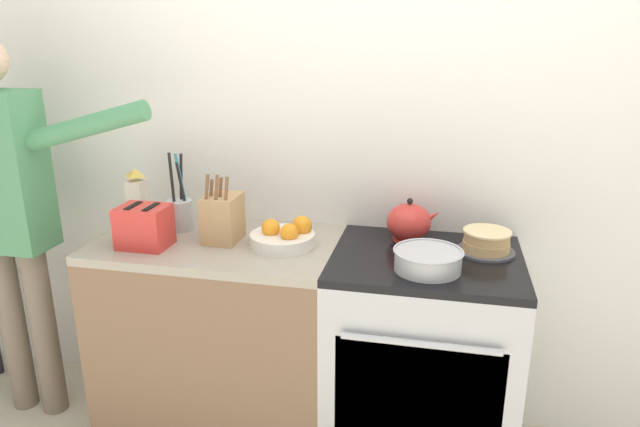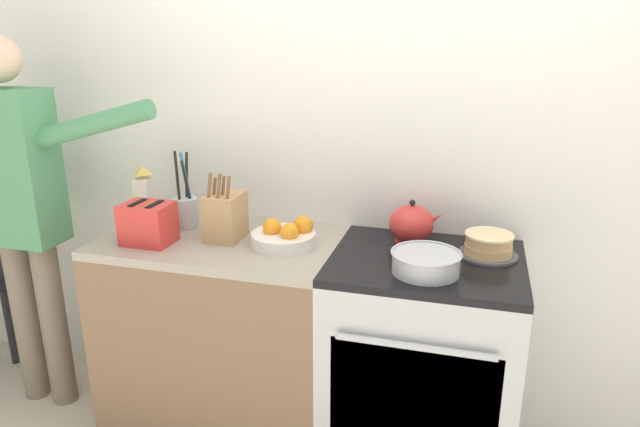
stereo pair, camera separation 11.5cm
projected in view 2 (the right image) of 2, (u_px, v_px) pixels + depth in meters
wall_back at (381, 131)px, 2.33m from camera, size 8.00×0.04×2.60m
counter_cabinet at (226, 335)px, 2.45m from camera, size 0.96×0.60×0.89m
stove_range at (420, 364)px, 2.24m from camera, size 0.71×0.63×0.89m
layer_cake at (488, 246)px, 2.12m from camera, size 0.22×0.22×0.09m
tea_kettle at (412, 224)px, 2.25m from camera, size 0.22×0.18×0.17m
mixing_bowl at (426, 262)px, 1.97m from camera, size 0.25×0.25×0.08m
knife_block at (225, 216)px, 2.28m from camera, size 0.13×0.17×0.28m
utensil_crock at (185, 210)px, 2.43m from camera, size 0.11×0.11×0.33m
fruit_bowl at (285, 236)px, 2.23m from camera, size 0.25×0.25×0.11m
toaster at (148, 223)px, 2.24m from camera, size 0.20×0.15×0.17m
milk_carton at (145, 196)px, 2.48m from camera, size 0.07×0.07×0.25m
person_baker at (21, 197)px, 2.46m from camera, size 0.94×0.20×1.68m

